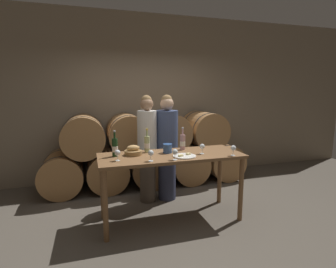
# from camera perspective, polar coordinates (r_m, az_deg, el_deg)

# --- Properties ---
(ground_plane) EXTENTS (10.00, 10.00, 0.00)m
(ground_plane) POSITION_cam_1_polar(r_m,az_deg,el_deg) (3.80, 0.66, -17.94)
(ground_plane) COLOR #564F44
(stone_wall_back) EXTENTS (10.00, 0.12, 3.20)m
(stone_wall_back) POSITION_cam_1_polar(r_m,az_deg,el_deg) (5.28, -5.76, 7.82)
(stone_wall_back) COLOR gray
(stone_wall_back) RESTS_ON ground_plane
(barrel_stack) EXTENTS (3.72, 0.83, 1.35)m
(barrel_stack) POSITION_cam_1_polar(r_m,az_deg,el_deg) (4.88, -4.36, -3.77)
(barrel_stack) COLOR #9E7042
(barrel_stack) RESTS_ON ground_plane
(tasting_table) EXTENTS (1.90, 0.72, 0.91)m
(tasting_table) POSITION_cam_1_polar(r_m,az_deg,el_deg) (3.50, 0.69, -6.27)
(tasting_table) COLOR brown
(tasting_table) RESTS_ON ground_plane
(person_left) EXTENTS (0.30, 0.30, 1.68)m
(person_left) POSITION_cam_1_polar(r_m,az_deg,el_deg) (4.09, -4.54, -2.95)
(person_left) COLOR #4C4238
(person_left) RESTS_ON ground_plane
(person_right) EXTENTS (0.34, 0.34, 1.68)m
(person_right) POSITION_cam_1_polar(r_m,az_deg,el_deg) (4.17, -0.22, -2.85)
(person_right) COLOR #2D334C
(person_right) RESTS_ON ground_plane
(wine_bottle_red) EXTENTS (0.08, 0.08, 0.34)m
(wine_bottle_red) POSITION_cam_1_polar(r_m,az_deg,el_deg) (3.41, -11.48, -2.84)
(wine_bottle_red) COLOR #193819
(wine_bottle_red) RESTS_ON tasting_table
(wine_bottle_white) EXTENTS (0.08, 0.08, 0.33)m
(wine_bottle_white) POSITION_cam_1_polar(r_m,az_deg,el_deg) (3.58, -4.57, -2.19)
(wine_bottle_white) COLOR #ADBC7F
(wine_bottle_white) RESTS_ON tasting_table
(wine_bottle_rose) EXTENTS (0.08, 0.08, 0.32)m
(wine_bottle_rose) POSITION_cam_1_polar(r_m,az_deg,el_deg) (3.73, 3.20, -1.75)
(wine_bottle_rose) COLOR #BC8E93
(wine_bottle_rose) RESTS_ON tasting_table
(blue_crock) EXTENTS (0.13, 0.13, 0.12)m
(blue_crock) POSITION_cam_1_polar(r_m,az_deg,el_deg) (3.54, -0.12, -3.07)
(blue_crock) COLOR #335693
(blue_crock) RESTS_ON tasting_table
(bread_basket) EXTENTS (0.23, 0.23, 0.13)m
(bread_basket) POSITION_cam_1_polar(r_m,az_deg,el_deg) (3.46, -7.59, -3.75)
(bread_basket) COLOR olive
(bread_basket) RESTS_ON tasting_table
(cheese_plate) EXTENTS (0.30, 0.30, 0.04)m
(cheese_plate) POSITION_cam_1_polar(r_m,az_deg,el_deg) (3.36, 3.61, -4.80)
(cheese_plate) COLOR white
(cheese_plate) RESTS_ON tasting_table
(wine_glass_far_left) EXTENTS (0.07, 0.07, 0.14)m
(wine_glass_far_left) POSITION_cam_1_polar(r_m,az_deg,el_deg) (3.20, -10.95, -4.08)
(wine_glass_far_left) COLOR white
(wine_glass_far_left) RESTS_ON tasting_table
(wine_glass_left) EXTENTS (0.07, 0.07, 0.14)m
(wine_glass_left) POSITION_cam_1_polar(r_m,az_deg,el_deg) (3.13, -3.75, -4.22)
(wine_glass_left) COLOR white
(wine_glass_left) RESTS_ON tasting_table
(wine_glass_center) EXTENTS (0.07, 0.07, 0.14)m
(wine_glass_center) POSITION_cam_1_polar(r_m,az_deg,el_deg) (3.18, 1.53, -3.98)
(wine_glass_center) COLOR white
(wine_glass_center) RESTS_ON tasting_table
(wine_glass_right) EXTENTS (0.07, 0.07, 0.14)m
(wine_glass_right) POSITION_cam_1_polar(r_m,az_deg,el_deg) (3.51, 7.46, -2.77)
(wine_glass_right) COLOR white
(wine_glass_right) RESTS_ON tasting_table
(wine_glass_far_right) EXTENTS (0.07, 0.07, 0.14)m
(wine_glass_far_right) POSITION_cam_1_polar(r_m,az_deg,el_deg) (3.49, 14.03, -3.05)
(wine_glass_far_right) COLOR white
(wine_glass_far_right) RESTS_ON tasting_table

